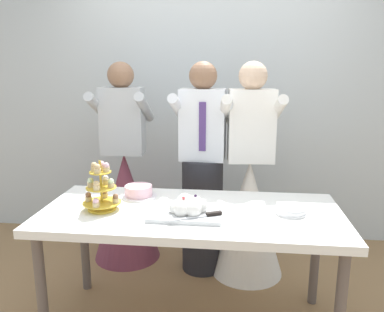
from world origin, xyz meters
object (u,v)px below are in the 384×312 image
at_px(cupcake_stand, 101,190).
at_px(round_cake, 139,192).
at_px(main_cake_tray, 187,208).
at_px(person_bride, 249,203).
at_px(dessert_table, 191,222).
at_px(plate_stack, 291,210).
at_px(person_guest, 125,192).
at_px(person_groom, 202,181).

bearing_deg(cupcake_stand, round_cake, 57.55).
distance_m(main_cake_tray, person_bride, 0.90).
bearing_deg(round_cake, dessert_table, -28.70).
bearing_deg(plate_stack, main_cake_tray, -171.67).
relative_size(round_cake, person_guest, 0.14).
xyz_separation_m(cupcake_stand, person_bride, (0.91, 0.74, -0.32)).
bearing_deg(person_guest, person_bride, -8.36).
relative_size(round_cake, person_groom, 0.14).
distance_m(person_bride, person_guest, 1.04).
height_order(person_groom, person_bride, same).
bearing_deg(person_bride, plate_stack, -72.36).
distance_m(person_groom, person_guest, 0.70).
bearing_deg(person_guest, person_groom, -11.25).
relative_size(dessert_table, round_cake, 7.50).
distance_m(main_cake_tray, round_cake, 0.46).
relative_size(plate_stack, round_cake, 0.75).
xyz_separation_m(dessert_table, main_cake_tray, (-0.01, -0.08, 0.12)).
xyz_separation_m(cupcake_stand, round_cake, (0.16, 0.25, -0.09)).
bearing_deg(round_cake, main_cake_tray, -38.25).
bearing_deg(person_bride, person_groom, 177.01).
height_order(cupcake_stand, person_guest, person_guest).
distance_m(dessert_table, person_groom, 0.71).
bearing_deg(main_cake_tray, dessert_table, 80.17).
xyz_separation_m(main_cake_tray, round_cake, (-0.36, 0.28, -0.01)).
distance_m(plate_stack, person_bride, 0.75).
bearing_deg(plate_stack, cupcake_stand, -176.95).
distance_m(plate_stack, round_cake, 0.98).
bearing_deg(person_guest, plate_stack, -33.88).
height_order(cupcake_stand, person_groom, person_groom).
distance_m(dessert_table, main_cake_tray, 0.14).
bearing_deg(dessert_table, person_bride, 61.80).
xyz_separation_m(main_cake_tray, plate_stack, (0.60, 0.09, -0.02)).
bearing_deg(person_bride, main_cake_tray, -116.52).
height_order(dessert_table, person_groom, person_groom).
xyz_separation_m(round_cake, person_groom, (0.38, 0.51, -0.06)).
bearing_deg(dessert_table, person_guest, 127.77).
height_order(cupcake_stand, plate_stack, cupcake_stand).
bearing_deg(dessert_table, round_cake, 151.30).
relative_size(dessert_table, person_groom, 1.08).
xyz_separation_m(cupcake_stand, person_guest, (-0.12, 0.90, -0.32)).
bearing_deg(cupcake_stand, plate_stack, 3.05).
distance_m(main_cake_tray, person_guest, 1.15).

